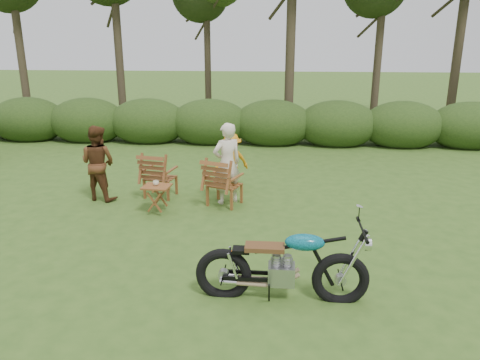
# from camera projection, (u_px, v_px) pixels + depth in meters

# --- Properties ---
(ground) EXTENTS (80.00, 80.00, 0.00)m
(ground) POSITION_uv_depth(u_px,v_px,m) (265.00, 290.00, 6.32)
(ground) COLOR #314F1A
(ground) RESTS_ON ground
(tree_line) EXTENTS (22.52, 11.62, 8.14)m
(tree_line) POSITION_uv_depth(u_px,v_px,m) (292.00, 18.00, 14.42)
(tree_line) COLOR #32281B
(tree_line) RESTS_ON ground
(motorcycle) EXTENTS (2.12, 0.83, 1.21)m
(motorcycle) POSITION_uv_depth(u_px,v_px,m) (281.00, 298.00, 6.14)
(motorcycle) COLOR #0E9FBD
(motorcycle) RESTS_ON ground
(lawn_chair_right) EXTENTS (0.88, 0.88, 1.00)m
(lawn_chair_right) POSITION_uv_depth(u_px,v_px,m) (225.00, 204.00, 9.51)
(lawn_chair_right) COLOR brown
(lawn_chair_right) RESTS_ON ground
(lawn_chair_left) EXTENTS (0.79, 0.79, 0.98)m
(lawn_chair_left) POSITION_uv_depth(u_px,v_px,m) (161.00, 196.00, 10.00)
(lawn_chair_left) COLOR brown
(lawn_chair_left) RESTS_ON ground
(side_table) EXTENTS (0.57, 0.50, 0.55)m
(side_table) POSITION_uv_depth(u_px,v_px,m) (157.00, 199.00, 9.00)
(side_table) COLOR brown
(side_table) RESTS_ON ground
(cup) EXTENTS (0.12, 0.12, 0.09)m
(cup) POSITION_uv_depth(u_px,v_px,m) (156.00, 183.00, 8.93)
(cup) COLOR beige
(cup) RESTS_ON side_table
(adult_a) EXTENTS (0.72, 0.65, 1.66)m
(adult_a) POSITION_uv_depth(u_px,v_px,m) (227.00, 202.00, 9.64)
(adult_a) COLOR beige
(adult_a) RESTS_ON ground
(adult_b) EXTENTS (0.89, 0.78, 1.56)m
(adult_b) POSITION_uv_depth(u_px,v_px,m) (101.00, 199.00, 9.84)
(adult_b) COLOR #502C16
(adult_b) RESTS_ON ground
(child) EXTENTS (0.93, 0.78, 1.25)m
(child) POSITION_uv_depth(u_px,v_px,m) (232.00, 188.00, 10.55)
(child) COLOR #C67B12
(child) RESTS_ON ground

